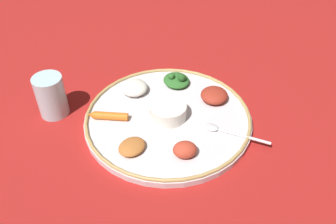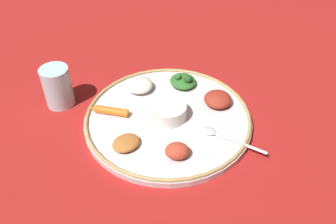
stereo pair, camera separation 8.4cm
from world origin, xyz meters
name	(u,v)px [view 1 (the left image)]	position (x,y,z in m)	size (l,w,h in m)	color
ground_plane	(168,121)	(0.00, 0.00, 0.00)	(2.40, 2.40, 0.00)	maroon
platter	(168,119)	(0.00, 0.00, 0.01)	(0.40, 0.40, 0.01)	silver
platter_rim	(168,116)	(0.00, 0.00, 0.02)	(0.39, 0.39, 0.01)	tan
center_bowl	(168,111)	(0.00, 0.00, 0.03)	(0.09, 0.09, 0.04)	silver
spoon	(226,131)	(-0.14, -0.03, 0.02)	(0.15, 0.05, 0.01)	silver
greens_pile	(177,80)	(0.06, -0.12, 0.03)	(0.09, 0.09, 0.04)	#2D6628
carrot_near_spoon	(108,116)	(0.11, 0.09, 0.02)	(0.09, 0.06, 0.02)	orange
mound_rice_white	(134,88)	(0.13, -0.03, 0.03)	(0.07, 0.07, 0.03)	silver
mound_chickpea	(132,147)	(0.00, 0.13, 0.02)	(0.06, 0.05, 0.02)	#B2662D
mound_berbere_red	(185,150)	(-0.10, 0.08, 0.03)	(0.05, 0.04, 0.03)	#B73D28
mound_beet	(214,95)	(-0.06, -0.12, 0.03)	(0.07, 0.07, 0.03)	maroon
drinking_glass	(52,98)	(0.25, 0.14, 0.04)	(0.07, 0.07, 0.10)	silver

